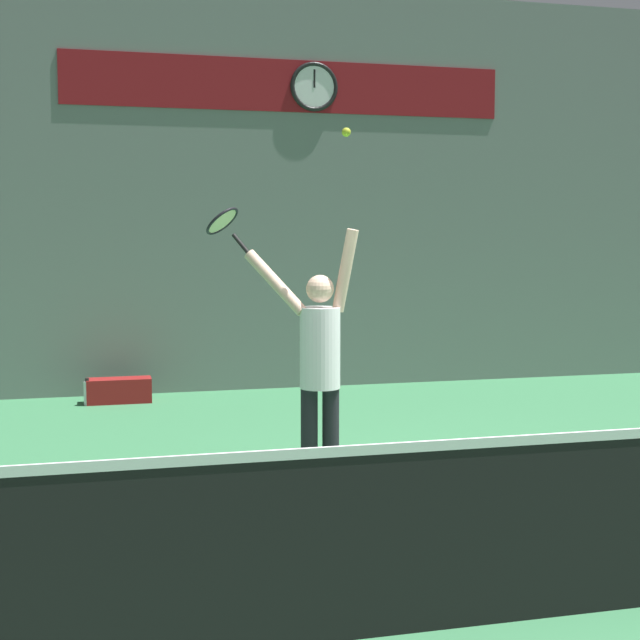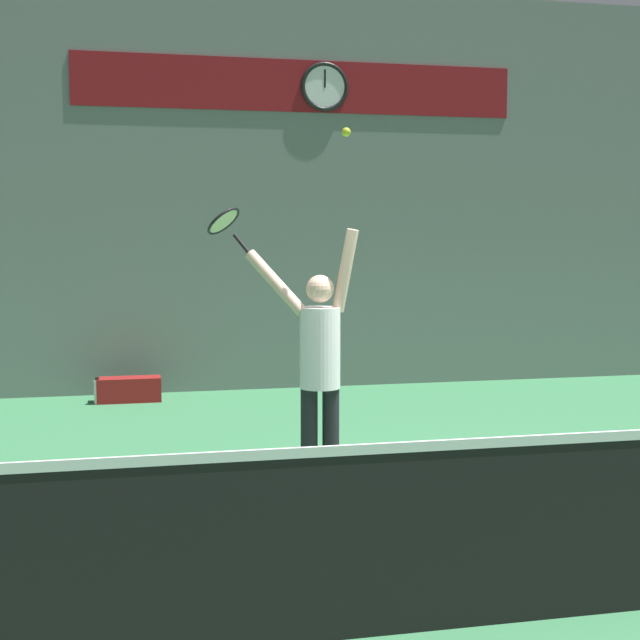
{
  "view_description": "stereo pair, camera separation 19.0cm",
  "coord_description": "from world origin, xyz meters",
  "px_view_note": "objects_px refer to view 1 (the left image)",
  "views": [
    {
      "loc": [
        -2.35,
        -5.2,
        1.94
      ],
      "look_at": [
        -0.74,
        1.28,
        1.31
      ],
      "focal_mm": 50.0,
      "sensor_mm": 36.0,
      "label": 1
    },
    {
      "loc": [
        -2.17,
        -5.25,
        1.94
      ],
      "look_at": [
        -0.74,
        1.28,
        1.31
      ],
      "focal_mm": 50.0,
      "sensor_mm": 36.0,
      "label": 2
    }
  ],
  "objects_px": {
    "tennis_ball": "(346,132)",
    "tennis_racket": "(224,223)",
    "tennis_player": "(319,359)",
    "equipment_bag": "(119,390)",
    "water_bottle": "(87,393)",
    "scoreboard_clock": "(314,87)"
  },
  "relations": [
    {
      "from": "tennis_player",
      "to": "tennis_racket",
      "type": "bearing_deg",
      "value": 147.94
    },
    {
      "from": "water_bottle",
      "to": "equipment_bag",
      "type": "bearing_deg",
      "value": 14.09
    },
    {
      "from": "water_bottle",
      "to": "equipment_bag",
      "type": "height_order",
      "value": "water_bottle"
    },
    {
      "from": "scoreboard_clock",
      "to": "equipment_bag",
      "type": "distance_m",
      "value": 4.42
    },
    {
      "from": "tennis_ball",
      "to": "water_bottle",
      "type": "relative_size",
      "value": 0.21
    },
    {
      "from": "tennis_racket",
      "to": "water_bottle",
      "type": "height_order",
      "value": "tennis_racket"
    },
    {
      "from": "scoreboard_clock",
      "to": "tennis_player",
      "type": "distance_m",
      "value": 5.39
    },
    {
      "from": "equipment_bag",
      "to": "tennis_racket",
      "type": "bearing_deg",
      "value": -78.29
    },
    {
      "from": "tennis_player",
      "to": "water_bottle",
      "type": "relative_size",
      "value": 6.31
    },
    {
      "from": "tennis_racket",
      "to": "water_bottle",
      "type": "distance_m",
      "value": 4.14
    },
    {
      "from": "tennis_ball",
      "to": "tennis_racket",
      "type": "bearing_deg",
      "value": 150.0
    },
    {
      "from": "scoreboard_clock",
      "to": "tennis_racket",
      "type": "distance_m",
      "value": 4.76
    },
    {
      "from": "scoreboard_clock",
      "to": "tennis_racket",
      "type": "height_order",
      "value": "scoreboard_clock"
    },
    {
      "from": "tennis_ball",
      "to": "tennis_player",
      "type": "bearing_deg",
      "value": 157.89
    },
    {
      "from": "tennis_ball",
      "to": "equipment_bag",
      "type": "xyz_separation_m",
      "value": [
        -1.59,
        4.09,
        -2.56
      ]
    },
    {
      "from": "tennis_ball",
      "to": "equipment_bag",
      "type": "relative_size",
      "value": 0.09
    },
    {
      "from": "tennis_ball",
      "to": "water_bottle",
      "type": "xyz_separation_m",
      "value": [
        -1.95,
        4.0,
        -2.55
      ]
    },
    {
      "from": "tennis_racket",
      "to": "water_bottle",
      "type": "bearing_deg",
      "value": 107.47
    },
    {
      "from": "tennis_player",
      "to": "water_bottle",
      "type": "xyz_separation_m",
      "value": [
        -1.76,
        3.92,
        -0.86
      ]
    },
    {
      "from": "tennis_player",
      "to": "water_bottle",
      "type": "bearing_deg",
      "value": 114.2
    },
    {
      "from": "tennis_racket",
      "to": "tennis_ball",
      "type": "distance_m",
      "value": 1.18
    },
    {
      "from": "tennis_player",
      "to": "tennis_ball",
      "type": "relative_size",
      "value": 29.58
    }
  ]
}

